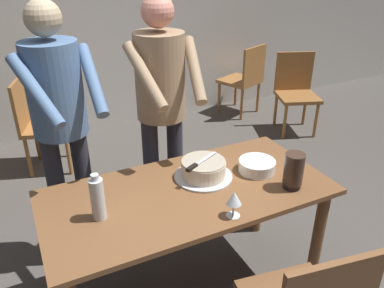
# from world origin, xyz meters

# --- Properties ---
(ground_plane) EXTENTS (14.00, 14.00, 0.00)m
(ground_plane) POSITION_xyz_m (0.00, 0.00, 0.00)
(ground_plane) COLOR #4C4742
(back_wall) EXTENTS (10.00, 0.12, 2.70)m
(back_wall) POSITION_xyz_m (0.00, 2.83, 1.35)
(back_wall) COLOR beige
(back_wall) RESTS_ON ground_plane
(main_dining_table) EXTENTS (1.59, 0.76, 0.75)m
(main_dining_table) POSITION_xyz_m (0.00, 0.00, 0.63)
(main_dining_table) COLOR brown
(main_dining_table) RESTS_ON ground_plane
(cake_on_platter) EXTENTS (0.34, 0.34, 0.11)m
(cake_on_platter) POSITION_xyz_m (0.14, 0.09, 0.80)
(cake_on_platter) COLOR silver
(cake_on_platter) RESTS_ON main_dining_table
(cake_knife) EXTENTS (0.25, 0.14, 0.02)m
(cake_knife) POSITION_xyz_m (0.07, 0.06, 0.87)
(cake_knife) COLOR silver
(cake_knife) RESTS_ON cake_on_platter
(plate_stack) EXTENTS (0.22, 0.22, 0.07)m
(plate_stack) POSITION_xyz_m (0.46, 0.01, 0.79)
(plate_stack) COLOR white
(plate_stack) RESTS_ON main_dining_table
(wine_glass_near) EXTENTS (0.08, 0.08, 0.14)m
(wine_glass_near) POSITION_xyz_m (0.10, -0.30, 0.85)
(wine_glass_near) COLOR silver
(wine_glass_near) RESTS_ON main_dining_table
(water_bottle) EXTENTS (0.07, 0.07, 0.25)m
(water_bottle) POSITION_xyz_m (-0.50, -0.03, 0.86)
(water_bottle) COLOR silver
(water_bottle) RESTS_ON main_dining_table
(hurricane_lamp) EXTENTS (0.11, 0.11, 0.21)m
(hurricane_lamp) POSITION_xyz_m (0.53, -0.23, 0.86)
(hurricane_lamp) COLOR black
(hurricane_lamp) RESTS_ON main_dining_table
(person_cutting_cake) EXTENTS (0.47, 0.56, 1.72)m
(person_cutting_cake) POSITION_xyz_m (0.09, 0.59, 1.08)
(person_cutting_cake) COLOR #2D2D38
(person_cutting_cake) RESTS_ON ground_plane
(person_standing_beside) EXTENTS (0.46, 0.57, 1.72)m
(person_standing_beside) POSITION_xyz_m (-0.55, 0.62, 1.08)
(person_standing_beside) COLOR #2D2D38
(person_standing_beside) RESTS_ON ground_plane
(background_chair_0) EXTENTS (0.55, 0.55, 0.90)m
(background_chair_0) POSITION_xyz_m (-0.60, 2.03, 0.49)
(background_chair_0) COLOR #9E6633
(background_chair_0) RESTS_ON ground_plane
(background_chair_1) EXTENTS (0.57, 0.57, 0.90)m
(background_chair_1) POSITION_xyz_m (1.92, 2.36, 0.49)
(background_chair_1) COLOR #9E6633
(background_chair_1) RESTS_ON ground_plane
(background_chair_2) EXTENTS (0.57, 0.57, 0.90)m
(background_chair_2) POSITION_xyz_m (2.19, 1.69, 0.49)
(background_chair_2) COLOR #9E6633
(background_chair_2) RESTS_ON ground_plane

